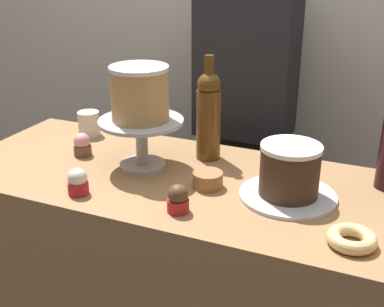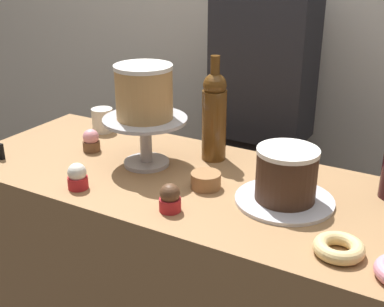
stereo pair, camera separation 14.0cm
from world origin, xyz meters
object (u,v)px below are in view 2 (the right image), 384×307
object	(u,v)px
cookie_stack	(206,180)
barista_figure	(260,137)
white_layer_cake	(144,92)
cupcake_vanilla	(77,177)
cake_stand_pedestal	(146,133)
coffee_cup_ceramic	(103,120)
cupcake_strawberry	(91,141)
donut_glazed	(339,248)
wine_bottle_amber	(214,115)
chocolate_round_cake	(286,175)
cupcake_chocolate	(170,198)

from	to	relation	value
cookie_stack	barista_figure	xyz separation A→B (m)	(-0.10, 0.63, -0.10)
white_layer_cake	cupcake_vanilla	size ratio (longest dim) A/B	2.29
cake_stand_pedestal	white_layer_cake	distance (m)	0.13
cake_stand_pedestal	coffee_cup_ceramic	world-z (taller)	cake_stand_pedestal
cupcake_strawberry	donut_glazed	world-z (taller)	cupcake_strawberry
cookie_stack	white_layer_cake	bearing A→B (deg)	167.62
cupcake_vanilla	cookie_stack	bearing A→B (deg)	30.26
cupcake_vanilla	wine_bottle_amber	bearing A→B (deg)	58.45
donut_glazed	cake_stand_pedestal	bearing A→B (deg)	162.92
cake_stand_pedestal	cupcake_strawberry	xyz separation A→B (m)	(-0.22, 0.00, -0.07)
cookie_stack	barista_figure	world-z (taller)	barista_figure
cake_stand_pedestal	coffee_cup_ceramic	bearing A→B (deg)	151.11
wine_bottle_amber	cupcake_vanilla	bearing A→B (deg)	-121.55
cake_stand_pedestal	chocolate_round_cake	xyz separation A→B (m)	(0.45, -0.03, -0.02)
coffee_cup_ceramic	cake_stand_pedestal	bearing A→B (deg)	-28.89
chocolate_round_cake	barista_figure	bearing A→B (deg)	117.42
cupcake_chocolate	cupcake_vanilla	world-z (taller)	same
chocolate_round_cake	wine_bottle_amber	size ratio (longest dim) A/B	0.49
coffee_cup_ceramic	white_layer_cake	bearing A→B (deg)	-28.89
donut_glazed	coffee_cup_ceramic	size ratio (longest dim) A/B	1.32
chocolate_round_cake	cupcake_chocolate	distance (m)	0.30
wine_bottle_amber	donut_glazed	distance (m)	0.60
white_layer_cake	cupcake_chocolate	world-z (taller)	white_layer_cake
cupcake_vanilla	coffee_cup_ceramic	bearing A→B (deg)	120.51
white_layer_cake	cupcake_chocolate	distance (m)	0.36
wine_bottle_amber	cupcake_strawberry	distance (m)	0.42
white_layer_cake	wine_bottle_amber	size ratio (longest dim) A/B	0.52
chocolate_round_cake	coffee_cup_ceramic	world-z (taller)	chocolate_round_cake
white_layer_cake	cupcake_strawberry	size ratio (longest dim) A/B	2.29
cake_stand_pedestal	cupcake_chocolate	bearing A→B (deg)	-44.25
cake_stand_pedestal	cookie_stack	world-z (taller)	cake_stand_pedestal
wine_bottle_amber	cupcake_chocolate	xyz separation A→B (m)	(0.06, -0.35, -0.11)
white_layer_cake	donut_glazed	world-z (taller)	white_layer_cake
cookie_stack	coffee_cup_ceramic	world-z (taller)	coffee_cup_ceramic
chocolate_round_cake	cupcake_strawberry	world-z (taller)	chocolate_round_cake
cupcake_vanilla	donut_glazed	distance (m)	0.71
cupcake_strawberry	donut_glazed	distance (m)	0.88
white_layer_cake	cookie_stack	bearing A→B (deg)	-12.38
cake_stand_pedestal	cupcake_vanilla	size ratio (longest dim) A/B	3.40
cupcake_chocolate	donut_glazed	xyz separation A→B (m)	(0.42, 0.02, -0.02)
wine_bottle_amber	cupcake_chocolate	distance (m)	0.38
cupcake_strawberry	coffee_cup_ceramic	distance (m)	0.19
donut_glazed	barista_figure	xyz separation A→B (m)	(-0.50, 0.78, -0.09)
cake_stand_pedestal	barista_figure	bearing A→B (deg)	76.68
chocolate_round_cake	cupcake_chocolate	bearing A→B (deg)	-141.81
cookie_stack	cake_stand_pedestal	bearing A→B (deg)	167.62
donut_glazed	barista_figure	world-z (taller)	barista_figure
white_layer_cake	donut_glazed	size ratio (longest dim) A/B	1.52
cupcake_chocolate	barista_figure	bearing A→B (deg)	95.72
donut_glazed	barista_figure	bearing A→B (deg)	122.79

